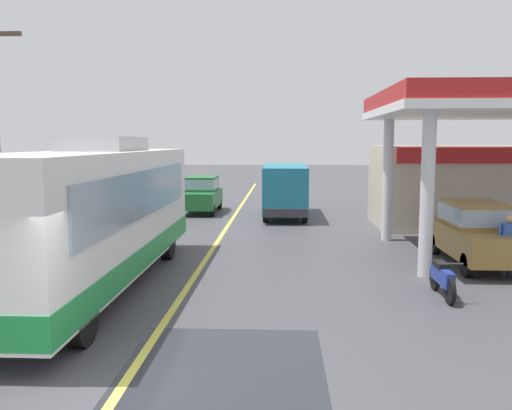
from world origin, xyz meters
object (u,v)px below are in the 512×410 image
(car_at_pump, at_px, (476,230))
(minibus_opposing_lane, at_px, (285,186))
(pedestrian_near_pump, at_px, (508,242))
(coach_bus_main, at_px, (94,218))
(car_trailing_behind_bus, at_px, (202,192))
(motorcycle_parked_forecourt, at_px, (442,278))

(car_at_pump, height_order, minibus_opposing_lane, minibus_opposing_lane)
(car_at_pump, distance_m, pedestrian_near_pump, 1.52)
(coach_bus_main, distance_m, minibus_opposing_lane, 14.01)
(minibus_opposing_lane, relative_size, car_trailing_behind_bus, 1.46)
(pedestrian_near_pump, distance_m, car_trailing_behind_bus, 16.41)
(car_trailing_behind_bus, bearing_deg, minibus_opposing_lane, -17.09)
(car_at_pump, relative_size, pedestrian_near_pump, 2.53)
(coach_bus_main, bearing_deg, car_trailing_behind_bus, 88.07)
(pedestrian_near_pump, bearing_deg, coach_bus_main, -171.70)
(car_at_pump, height_order, car_trailing_behind_bus, same)
(car_at_pump, relative_size, car_trailing_behind_bus, 1.00)
(motorcycle_parked_forecourt, bearing_deg, coach_bus_main, 176.72)
(coach_bus_main, distance_m, motorcycle_parked_forecourt, 8.39)
(car_at_pump, xyz_separation_m, motorcycle_parked_forecourt, (-1.95, -3.49, -0.57))
(car_at_pump, distance_m, minibus_opposing_lane, 11.57)
(motorcycle_parked_forecourt, bearing_deg, pedestrian_near_pump, 41.44)
(minibus_opposing_lane, bearing_deg, car_at_pump, -61.53)
(pedestrian_near_pump, height_order, car_trailing_behind_bus, car_trailing_behind_bus)
(car_trailing_behind_bus, bearing_deg, car_at_pump, -49.64)
(minibus_opposing_lane, relative_size, motorcycle_parked_forecourt, 3.41)
(pedestrian_near_pump, bearing_deg, minibus_opposing_lane, 116.64)
(coach_bus_main, xyz_separation_m, car_trailing_behind_bus, (0.49, 14.49, -0.71))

